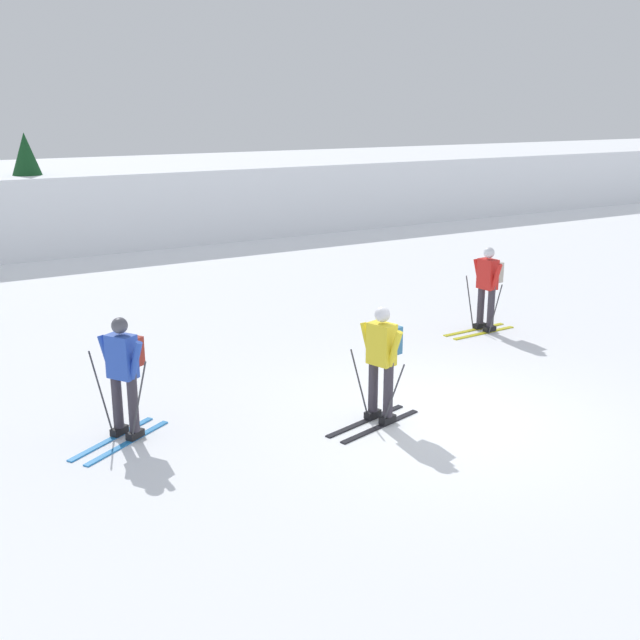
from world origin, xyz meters
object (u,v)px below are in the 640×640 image
(skier_blue, at_px, (124,371))
(skier_red, at_px, (488,284))
(skier_yellow, at_px, (382,358))
(conifer_far_right, at_px, (28,181))

(skier_blue, distance_m, skier_red, 7.94)
(skier_blue, height_order, skier_red, same)
(skier_red, bearing_deg, skier_blue, -170.05)
(skier_blue, bearing_deg, skier_red, 9.95)
(skier_red, bearing_deg, skier_yellow, -148.98)
(skier_red, distance_m, conifer_far_right, 14.83)
(skier_blue, distance_m, conifer_far_right, 15.03)
(skier_yellow, relative_size, conifer_far_right, 0.47)
(skier_blue, relative_size, skier_red, 1.00)
(skier_blue, relative_size, conifer_far_right, 0.47)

